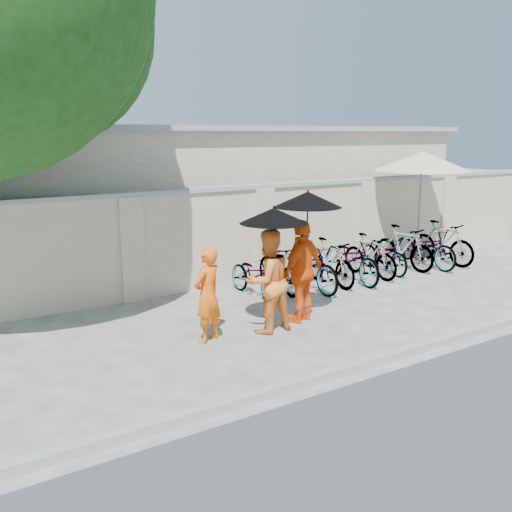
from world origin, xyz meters
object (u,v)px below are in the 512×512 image
monk_center (268,281)px  monk_right (302,271)px  monk_left (208,295)px  patio_umbrella (422,162)px

monk_center → monk_right: bearing=-173.4°
monk_right → monk_center: bearing=-9.4°
monk_left → patio_umbrella: size_ratio=0.54×
monk_center → patio_umbrella: (5.93, 2.12, 1.62)m
monk_center → monk_right: (0.79, 0.12, 0.03)m
monk_left → monk_right: bearing=155.3°
patio_umbrella → monk_center: bearing=-160.3°
monk_right → patio_umbrella: size_ratio=0.64×
monk_center → monk_left: bearing=-10.4°
monk_left → monk_center: monk_center is taller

